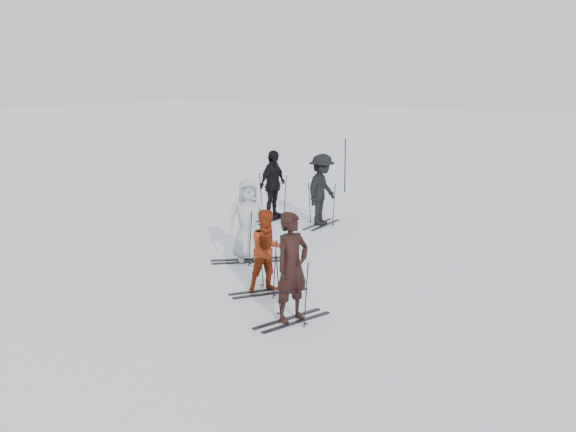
# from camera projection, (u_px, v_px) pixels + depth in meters

# --- Properties ---
(ground) EXTENTS (120.00, 120.00, 0.00)m
(ground) POSITION_uv_depth(u_px,v_px,m) (261.00, 269.00, 15.39)
(ground) COLOR silver
(ground) RESTS_ON ground
(skier_near_dark) EXTENTS (0.58, 0.76, 1.86)m
(skier_near_dark) POSITION_uv_depth(u_px,v_px,m) (292.00, 268.00, 12.07)
(skier_near_dark) COLOR black
(skier_near_dark) RESTS_ON ground
(skier_red) EXTENTS (0.91, 0.97, 1.58)m
(skier_red) POSITION_uv_depth(u_px,v_px,m) (268.00, 252.00, 13.67)
(skier_red) COLOR maroon
(skier_red) RESTS_ON ground
(skier_grey) EXTENTS (1.04, 1.04, 1.82)m
(skier_grey) POSITION_uv_depth(u_px,v_px,m) (248.00, 221.00, 15.88)
(skier_grey) COLOR #9DA3A6
(skier_grey) RESTS_ON ground
(skier_uphill_left) EXTENTS (0.53, 1.16, 1.94)m
(skier_uphill_left) POSITION_uv_depth(u_px,v_px,m) (273.00, 185.00, 20.34)
(skier_uphill_left) COLOR black
(skier_uphill_left) RESTS_ON ground
(skier_uphill_far) EXTENTS (0.85, 1.32, 1.93)m
(skier_uphill_far) POSITION_uv_depth(u_px,v_px,m) (322.00, 190.00, 19.56)
(skier_uphill_far) COLOR black
(skier_uphill_far) RESTS_ON ground
(skis_near_dark) EXTENTS (1.69, 1.14, 1.13)m
(skis_near_dark) POSITION_uv_depth(u_px,v_px,m) (292.00, 289.00, 12.14)
(skis_near_dark) COLOR black
(skis_near_dark) RESTS_ON ground
(skis_red) EXTENTS (1.76, 1.51, 1.14)m
(skis_red) POSITION_uv_depth(u_px,v_px,m) (268.00, 264.00, 13.71)
(skis_red) COLOR black
(skis_red) RESTS_ON ground
(skis_grey) EXTENTS (1.85, 1.83, 1.24)m
(skis_grey) POSITION_uv_depth(u_px,v_px,m) (248.00, 234.00, 15.94)
(skis_grey) COLOR black
(skis_grey) RESTS_ON ground
(skis_uphill_left) EXTENTS (1.88, 1.06, 1.34)m
(skis_uphill_left) POSITION_uv_depth(u_px,v_px,m) (273.00, 196.00, 20.40)
(skis_uphill_left) COLOR black
(skis_uphill_left) RESTS_ON ground
(skis_uphill_far) EXTENTS (1.75, 1.06, 1.21)m
(skis_uphill_far) POSITION_uv_depth(u_px,v_px,m) (322.00, 203.00, 19.64)
(skis_uphill_far) COLOR black
(skis_uphill_far) RESTS_ON ground
(piste_marker) EXTENTS (0.05, 0.05, 1.85)m
(piste_marker) POSITION_uv_depth(u_px,v_px,m) (345.00, 166.00, 24.75)
(piste_marker) COLOR black
(piste_marker) RESTS_ON ground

